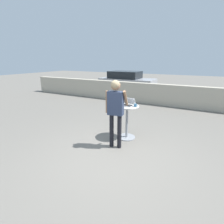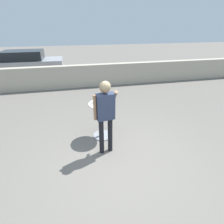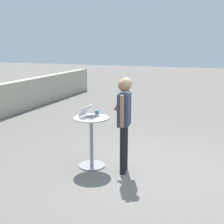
% 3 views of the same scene
% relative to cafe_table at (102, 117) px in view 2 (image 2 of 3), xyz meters
% --- Properties ---
extents(ground_plane, '(50.00, 50.00, 0.00)m').
position_rel_cafe_table_xyz_m(ground_plane, '(0.20, -1.19, -0.59)').
color(ground_plane, slate).
extents(pavement_kerb, '(17.55, 0.35, 1.05)m').
position_rel_cafe_table_xyz_m(pavement_kerb, '(0.20, 4.45, -0.06)').
color(pavement_kerb, '#B2A893').
rests_on(pavement_kerb, ground_plane).
extents(cafe_table, '(0.67, 0.67, 0.98)m').
position_rel_cafe_table_xyz_m(cafe_table, '(0.00, 0.00, 0.00)').
color(cafe_table, gray).
rests_on(cafe_table, ground_plane).
extents(laptop, '(0.38, 0.38, 0.21)m').
position_rel_cafe_table_xyz_m(laptop, '(0.01, 0.02, 0.44)').
color(laptop, silver).
rests_on(laptop, cafe_table).
extents(coffee_mug, '(0.11, 0.08, 0.08)m').
position_rel_cafe_table_xyz_m(coffee_mug, '(0.25, -0.01, 0.44)').
color(coffee_mug, '#336084').
rests_on(coffee_mug, cafe_table).
extents(standing_person, '(0.53, 0.42, 1.77)m').
position_rel_cafe_table_xyz_m(standing_person, '(-0.03, -0.67, 0.55)').
color(standing_person, black).
rests_on(standing_person, ground_plane).
extents(parked_car_near_street, '(3.93, 1.87, 1.43)m').
position_rel_cafe_table_xyz_m(parked_car_near_street, '(-3.19, 7.32, 0.16)').
color(parked_car_near_street, '#9E9EA3').
rests_on(parked_car_near_street, ground_plane).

